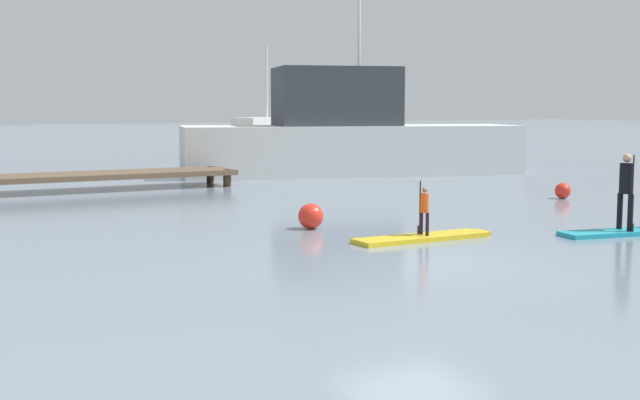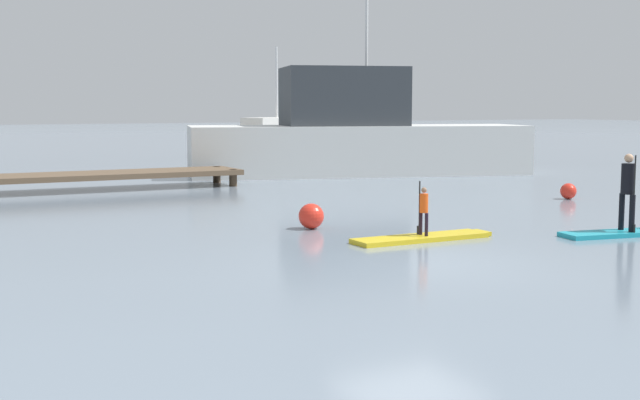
# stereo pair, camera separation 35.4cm
# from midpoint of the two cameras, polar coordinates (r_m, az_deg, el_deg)

# --- Properties ---
(ground_plane) EXTENTS (240.00, 240.00, 0.00)m
(ground_plane) POSITION_cam_midpoint_polar(r_m,az_deg,el_deg) (15.68, 6.77, -4.12)
(ground_plane) COLOR gray
(paddleboard_near) EXTENTS (3.26, 0.73, 0.10)m
(paddleboard_near) POSITION_cam_midpoint_polar(r_m,az_deg,el_deg) (18.14, 7.54, -2.54)
(paddleboard_near) COLOR gold
(paddleboard_near) RESTS_ON ground
(paddler_child_solo) EXTENTS (0.18, 0.37, 1.15)m
(paddler_child_solo) POSITION_cam_midpoint_polar(r_m,az_deg,el_deg) (18.06, 7.55, -0.57)
(paddler_child_solo) COLOR black
(paddler_child_solo) RESTS_ON paddleboard_near
(paddleboard_far) EXTENTS (3.81, 1.32, 0.10)m
(paddleboard_far) POSITION_cam_midpoint_polar(r_m,az_deg,el_deg) (20.10, 21.20, -2.05)
(paddleboard_far) COLOR #1E9EB2
(paddleboard_far) RESTS_ON ground
(paddler_adult) EXTENTS (0.35, 0.52, 1.70)m
(paddler_adult) POSITION_cam_midpoint_polar(r_m,az_deg,el_deg) (19.76, 20.55, 0.84)
(paddler_adult) COLOR black
(paddler_adult) RESTS_ON paddleboard_far
(fishing_boat_white_large) EXTENTS (14.43, 7.62, 9.91)m
(fishing_boat_white_large) POSITION_cam_midpoint_polar(r_m,az_deg,el_deg) (35.15, 2.61, 4.32)
(fishing_boat_white_large) COLOR silver
(fishing_boat_white_large) RESTS_ON ground
(motor_boat_small_navy) EXTENTS (7.89, 4.66, 6.23)m
(motor_boat_small_navy) POSITION_cam_midpoint_polar(r_m,az_deg,el_deg) (48.76, -3.57, 3.97)
(motor_boat_small_navy) COLOR #9E9384
(motor_boat_small_navy) RESTS_ON ground
(floating_dock) EXTENTS (10.56, 2.22, 0.59)m
(floating_dock) POSITION_cam_midpoint_polar(r_m,az_deg,el_deg) (29.36, -15.20, 1.57)
(floating_dock) COLOR brown
(floating_dock) RESTS_ON ground
(mooring_buoy_near) EXTENTS (0.59, 0.59, 0.59)m
(mooring_buoy_near) POSITION_cam_midpoint_polar(r_m,az_deg,el_deg) (19.57, -0.08, -1.10)
(mooring_buoy_near) COLOR red
(mooring_buoy_near) RESTS_ON ground
(mooring_buoy_mid) EXTENTS (0.49, 0.49, 0.49)m
(mooring_buoy_mid) POSITION_cam_midpoint_polar(r_m,az_deg,el_deg) (26.94, 16.78, 0.58)
(mooring_buoy_mid) COLOR red
(mooring_buoy_mid) RESTS_ON ground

